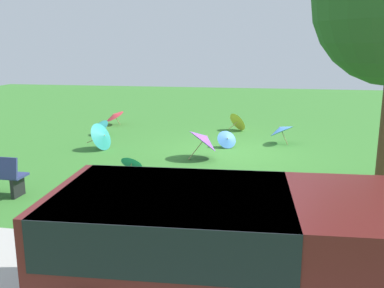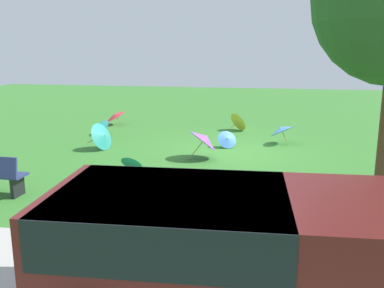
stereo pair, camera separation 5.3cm
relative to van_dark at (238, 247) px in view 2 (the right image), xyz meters
The scene contains 10 objects.
ground 8.10m from the van_dark, 84.58° to the right, with size 40.00×40.00×0.00m, color #387A2D.
van_dark is the anchor object (origin of this frame).
parasol_teal_0 6.29m from the van_dark, 60.95° to the right, with size 0.63×0.56×0.51m.
parasol_blue_0 8.62m from the van_dark, 83.62° to the right, with size 0.73×0.67×0.55m.
parasol_teal_1 11.07m from the van_dark, 59.80° to the right, with size 0.91×0.90×0.62m.
parasol_yellow_2 11.47m from the van_dark, 86.06° to the right, with size 0.89×0.89×0.74m.
parasol_red_0 13.07m from the van_dark, 63.73° to the right, with size 1.01×1.02×0.64m.
parasol_purple_0 7.29m from the van_dark, 78.48° to the right, with size 1.18×1.22×0.95m.
parasol_teal_2 8.98m from the van_dark, 58.62° to the right, with size 0.93×0.96×0.85m.
parasol_blue_1 9.42m from the van_dark, 94.25° to the right, with size 1.06×1.07×0.75m.
Camera 2 is at (-1.04, 12.47, 3.12)m, focal length 40.17 mm.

